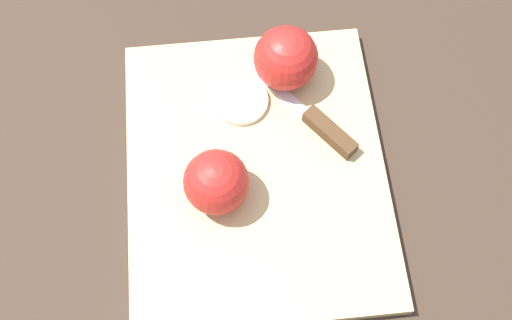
% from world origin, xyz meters
% --- Properties ---
extents(ground_plane, '(4.00, 4.00, 0.00)m').
position_xyz_m(ground_plane, '(0.00, 0.00, 0.00)').
color(ground_plane, '#38281E').
extents(cutting_board, '(0.37, 0.32, 0.02)m').
position_xyz_m(cutting_board, '(0.00, 0.00, 0.01)').
color(cutting_board, tan).
rests_on(cutting_board, ground_plane).
extents(apple_half_left, '(0.07, 0.07, 0.07)m').
position_xyz_m(apple_half_left, '(-0.03, 0.04, 0.05)').
color(apple_half_left, red).
rests_on(apple_half_left, cutting_board).
extents(apple_half_right, '(0.08, 0.08, 0.08)m').
position_xyz_m(apple_half_right, '(0.12, -0.04, 0.06)').
color(apple_half_right, red).
rests_on(apple_half_right, cutting_board).
extents(knife, '(0.14, 0.13, 0.02)m').
position_xyz_m(knife, '(0.05, -0.08, 0.03)').
color(knife, silver).
rests_on(knife, cutting_board).
extents(apple_slice, '(0.06, 0.06, 0.01)m').
position_xyz_m(apple_slice, '(0.08, 0.02, 0.02)').
color(apple_slice, '#EFE5C6').
rests_on(apple_slice, cutting_board).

